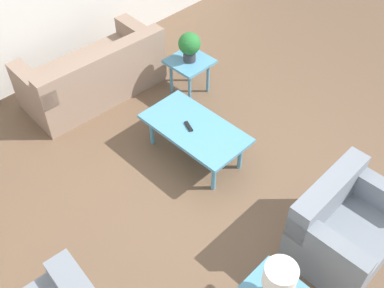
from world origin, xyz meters
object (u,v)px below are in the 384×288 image
Objects in this scene: sofa at (94,75)px; table_lamp at (279,280)px; potted_plant at (189,45)px; armchair at (343,228)px; side_table_plant at (190,65)px; coffee_table at (195,130)px.

sofa is 4.44× the size of table_lamp.
potted_plant is at bearing -33.07° from table_lamp.
armchair is at bearing 165.55° from potted_plant.
armchair is at bearing 165.55° from side_table_plant.
sofa is 1.53× the size of coffee_table.
side_table_plant is 1.31× the size of potted_plant.
table_lamp is at bearing 152.01° from coffee_table.
table_lamp reaches higher than side_table_plant.
sofa is at bearing 47.44° from potted_plant.
coffee_table is (1.83, 0.09, 0.08)m from armchair.
table_lamp is at bearing 146.93° from potted_plant.
potted_plant is at bearing 140.13° from sofa.
armchair is 1.84m from coffee_table.
side_table_plant is at bearing -42.02° from coffee_table.
coffee_table is 2.90× the size of table_lamp.
potted_plant reaches higher than coffee_table.
coffee_table is (-1.71, -0.12, 0.09)m from sofa.
coffee_table is 1.22m from potted_plant.
sofa is 3.67m from table_lamp.
armchair is 2.57× the size of potted_plant.
armchair reaches higher than side_table_plant.
coffee_table is 1.18m from side_table_plant.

